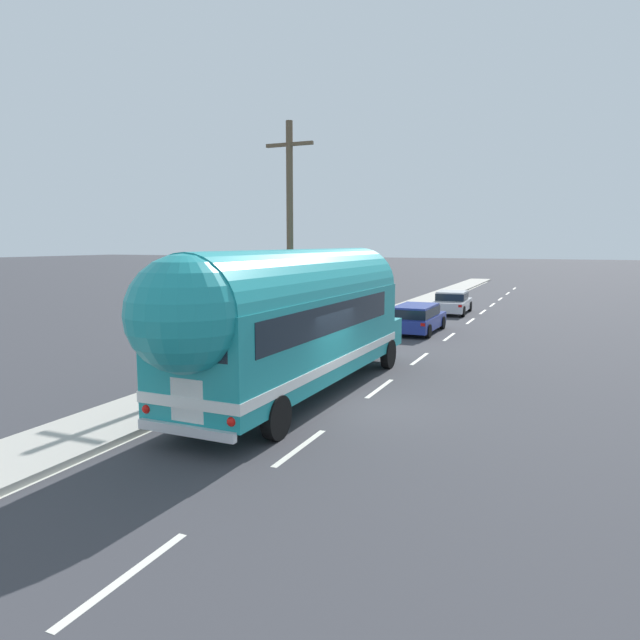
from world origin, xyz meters
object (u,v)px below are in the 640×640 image
object	(u,v)px
utility_pole	(290,239)
car_lead	(417,317)
painted_bus	(292,317)
car_second	(452,302)

from	to	relation	value
utility_pole	car_lead	xyz separation A→B (m)	(2.52, 8.44, -3.64)
utility_pole	car_lead	world-z (taller)	utility_pole
utility_pole	painted_bus	xyz separation A→B (m)	(2.38, -4.67, -2.12)
painted_bus	car_second	world-z (taller)	painted_bus
utility_pole	car_second	size ratio (longest dim) A/B	1.92
utility_pole	car_lead	distance (m)	9.53
utility_pole	car_second	bearing A→B (deg)	81.30
painted_bus	car_lead	world-z (taller)	painted_bus
car_lead	utility_pole	bearing A→B (deg)	-106.63
utility_pole	car_lead	size ratio (longest dim) A/B	1.89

